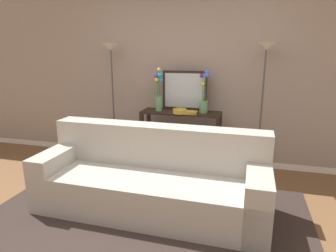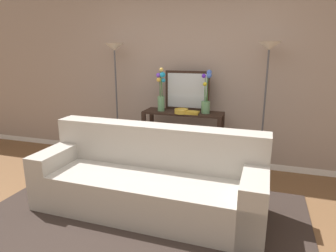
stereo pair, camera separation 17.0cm
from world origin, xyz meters
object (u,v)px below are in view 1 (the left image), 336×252
object	(u,v)px
console_table	(181,130)
book_stack	(190,112)
wall_mirror	(184,90)
floor_lamp_right	(264,73)
vase_short_flowers	(204,97)
vase_tall_flowers	(159,93)
couch	(152,181)
book_row_under_console	(164,162)
floor_lamp_left	(112,70)
fruit_bowl	(180,111)

from	to	relation	value
console_table	book_stack	world-z (taller)	book_stack
wall_mirror	book_stack	xyz separation A→B (m)	(0.13, -0.27, -0.26)
floor_lamp_right	vase_short_flowers	xyz separation A→B (m)	(-0.76, -0.01, -0.34)
vase_tall_flowers	book_stack	world-z (taller)	vase_tall_flowers
floor_lamp_right	book_stack	world-z (taller)	floor_lamp_right
couch	vase_short_flowers	bearing A→B (deg)	73.34
console_table	book_row_under_console	world-z (taller)	console_table
floor_lamp_left	wall_mirror	distance (m)	1.09
vase_short_flowers	book_row_under_console	xyz separation A→B (m)	(-0.57, -0.00, -1.00)
wall_mirror	fruit_bowl	size ratio (longest dim) A/B	3.38
floor_lamp_left	vase_short_flowers	size ratio (longest dim) A/B	3.03
vase_short_flowers	book_stack	bearing A→B (deg)	-144.44
vase_tall_flowers	book_row_under_console	size ratio (longest dim) A/B	1.55
floor_lamp_left	vase_tall_flowers	distance (m)	0.78
vase_short_flowers	book_stack	xyz separation A→B (m)	(-0.17, -0.12, -0.20)
wall_mirror	vase_tall_flowers	distance (m)	0.38
vase_short_flowers	book_row_under_console	bearing A→B (deg)	-179.86
couch	book_row_under_console	size ratio (longest dim) A/B	6.20
couch	book_row_under_console	xyz separation A→B (m)	(-0.21, 1.20, -0.26)
fruit_bowl	floor_lamp_right	bearing A→B (deg)	6.59
wall_mirror	vase_short_flowers	xyz separation A→B (m)	(0.30, -0.15, -0.06)
console_table	vase_tall_flowers	xyz separation A→B (m)	(-0.31, -0.04, 0.53)
wall_mirror	vase_tall_flowers	xyz separation A→B (m)	(-0.33, -0.19, -0.02)
console_table	wall_mirror	distance (m)	0.57
wall_mirror	book_row_under_console	distance (m)	1.10
floor_lamp_right	book_row_under_console	world-z (taller)	floor_lamp_right
floor_lamp_left	book_row_under_console	world-z (taller)	floor_lamp_left
vase_tall_flowers	vase_short_flowers	bearing A→B (deg)	3.32
wall_mirror	vase_short_flowers	bearing A→B (deg)	-25.98
console_table	book_stack	size ratio (longest dim) A/B	5.12
floor_lamp_left	vase_short_flowers	world-z (taller)	floor_lamp_left
floor_lamp_left	floor_lamp_right	xyz separation A→B (m)	(2.11, 0.00, 0.01)
book_row_under_console	fruit_bowl	bearing A→B (deg)	-23.22
book_stack	floor_lamp_left	bearing A→B (deg)	173.59
wall_mirror	couch	bearing A→B (deg)	-92.36
couch	fruit_bowl	size ratio (longest dim) A/B	12.80
floor_lamp_left	book_stack	size ratio (longest dim) A/B	8.12
wall_mirror	fruit_bowl	bearing A→B (deg)	-92.02
vase_tall_flowers	fruit_bowl	bearing A→B (deg)	-13.56
floor_lamp_right	wall_mirror	world-z (taller)	floor_lamp_right
vase_tall_flowers	vase_short_flowers	size ratio (longest dim) A/B	1.03
floor_lamp_right	book_row_under_console	bearing A→B (deg)	-179.50
book_row_under_console	floor_lamp_left	bearing A→B (deg)	179.14
console_table	vase_short_flowers	world-z (taller)	vase_short_flowers
floor_lamp_right	vase_tall_flowers	world-z (taller)	floor_lamp_right
couch	floor_lamp_left	xyz separation A→B (m)	(-0.99, 1.21, 1.08)
couch	floor_lamp_left	size ratio (longest dim) A/B	1.37
wall_mirror	book_row_under_console	bearing A→B (deg)	-150.98
floor_lamp_right	vase_short_flowers	size ratio (longest dim) A/B	3.04
floor_lamp_right	fruit_bowl	bearing A→B (deg)	-173.41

